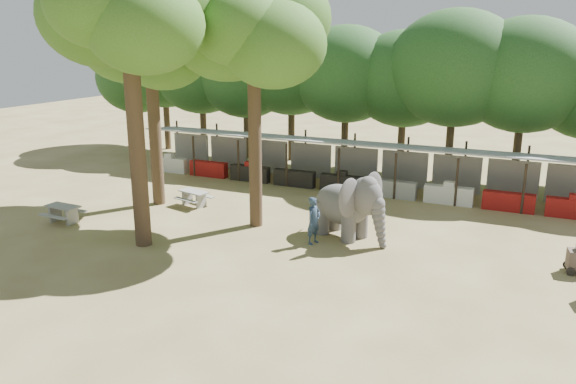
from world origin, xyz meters
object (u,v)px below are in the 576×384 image
at_px(yard_tree_back, 252,24).
at_px(elephant, 350,206).
at_px(picnic_table_far, 194,196).
at_px(yard_tree_left, 149,34).
at_px(picnic_table_near, 63,211).
at_px(yard_tree_center, 127,4).
at_px(handler, 314,221).

relative_size(yard_tree_back, elephant, 3.05).
bearing_deg(elephant, yard_tree_back, -159.36).
bearing_deg(picnic_table_far, yard_tree_back, -1.62).
bearing_deg(yard_tree_left, picnic_table_near, -113.26).
xyz_separation_m(picnic_table_near, picnic_table_far, (3.88, 4.59, -0.02)).
xyz_separation_m(yard_tree_center, picnic_table_near, (-4.90, 0.58, -8.69)).
bearing_deg(yard_tree_left, elephant, -5.62).
height_order(picnic_table_near, picnic_table_far, picnic_table_near).
xyz_separation_m(yard_tree_center, yard_tree_back, (3.00, 4.00, -0.67)).
xyz_separation_m(elephant, picnic_table_far, (-8.41, 1.19, -0.89)).
xyz_separation_m(yard_tree_left, yard_tree_center, (3.00, -5.00, 1.01)).
height_order(yard_tree_back, picnic_table_far, yard_tree_back).
bearing_deg(handler, picnic_table_far, 87.73).
height_order(yard_tree_center, handler, yard_tree_center).
distance_m(handler, picnic_table_near, 11.41).
xyz_separation_m(yard_tree_center, handler, (6.29, 2.74, -8.25)).
bearing_deg(yard_tree_back, elephant, -0.30).
bearing_deg(yard_tree_back, handler, -20.91).
relative_size(yard_tree_left, handler, 5.73).
bearing_deg(yard_tree_left, yard_tree_back, -9.46).
distance_m(yard_tree_left, yard_tree_center, 5.92).
xyz_separation_m(handler, picnic_table_near, (-11.20, -2.17, -0.45)).
relative_size(yard_tree_back, picnic_table_near, 6.89).
distance_m(handler, picnic_table_far, 7.72).
height_order(yard_tree_left, yard_tree_center, yard_tree_center).
distance_m(yard_tree_left, picnic_table_far, 7.96).
relative_size(elephant, picnic_table_far, 2.06).
relative_size(yard_tree_center, handler, 6.26).
bearing_deg(yard_tree_left, picnic_table_far, 4.86).
distance_m(yard_tree_back, elephant, 8.39).
height_order(elephant, picnic_table_far, elephant).
bearing_deg(yard_tree_left, yard_tree_center, -59.04).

